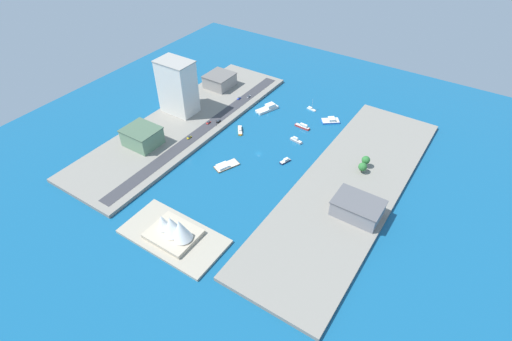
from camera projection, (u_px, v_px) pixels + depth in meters
name	position (u px, v px, depth m)	size (l,w,h in m)	color
ground_plane	(259.00, 153.00, 339.43)	(440.00, 440.00, 0.00)	#145684
quay_west	(349.00, 188.00, 304.32)	(70.00, 240.00, 2.97)	gray
quay_east	(185.00, 123.00, 372.62)	(70.00, 240.00, 2.97)	gray
peninsula_point	(174.00, 236.00, 268.42)	(70.97, 36.49, 2.00)	#A89E89
road_strip	(204.00, 129.00, 362.06)	(11.22, 228.00, 0.15)	#38383D
yacht_sleek_gray	(296.00, 140.00, 351.57)	(12.65, 4.42, 4.01)	#999EA3
catamaran_blue	(331.00, 120.00, 375.86)	(18.44, 17.21, 3.90)	blue
patrol_launch_navy	(285.00, 161.00, 329.87)	(6.22, 10.78, 3.12)	#1E284C
barge_flat_brown	(225.00, 166.00, 325.28)	(16.06, 21.92, 2.79)	brown
ferry_white_commuter	(268.00, 108.00, 391.44)	(15.40, 24.55, 5.49)	silver
tugboat_red	(302.00, 126.00, 367.79)	(15.69, 3.89, 4.36)	red
sailboat_small_white	(311.00, 109.00, 392.44)	(10.15, 4.21, 12.42)	white
water_taxi_orange	(240.00, 130.00, 363.73)	(11.33, 13.83, 3.33)	orange
warehouse_low_gray	(358.00, 208.00, 277.51)	(33.40, 23.56, 12.19)	gray
terminal_long_green	(142.00, 137.00, 339.88)	(28.57, 25.31, 15.26)	slate
carpark_squat_concrete	(220.00, 80.00, 419.12)	(26.11, 27.99, 13.01)	gray
hotel_broad_white	(177.00, 87.00, 369.93)	(33.09, 22.30, 50.34)	silver
taxi_yellow_cab	(189.00, 137.00, 350.60)	(2.02, 4.70, 1.58)	black
hatchback_blue	(239.00, 98.00, 402.00)	(1.87, 4.27, 1.60)	black
suv_black	(219.00, 121.00, 369.94)	(1.92, 4.93, 1.63)	black
sedan_silver	(249.00, 96.00, 404.84)	(1.96, 5.07, 1.52)	black
pickup_red	(208.00, 122.00, 368.54)	(1.97, 4.71, 1.56)	black
traffic_light_waterfront	(216.00, 122.00, 362.88)	(0.36, 0.36, 6.50)	black
opera_landmark	(174.00, 229.00, 262.52)	(32.77, 26.28, 18.98)	#BCAD93
park_tree_cluster	(364.00, 164.00, 314.65)	(7.35, 14.33, 10.08)	brown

